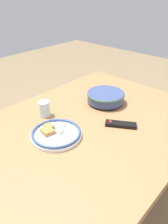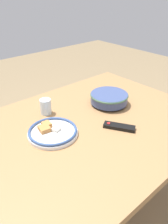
# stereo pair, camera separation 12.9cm
# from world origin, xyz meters

# --- Properties ---
(ground_plane) EXTENTS (8.00, 8.00, 0.00)m
(ground_plane) POSITION_xyz_m (0.00, 0.00, 0.00)
(ground_plane) COLOR #7F6B4C
(dining_table) EXTENTS (1.38, 1.04, 0.75)m
(dining_table) POSITION_xyz_m (0.00, 0.00, 0.68)
(dining_table) COLOR olive
(dining_table) RESTS_ON ground_plane
(noodle_bowl) EXTENTS (0.25, 0.25, 0.08)m
(noodle_bowl) POSITION_xyz_m (-0.25, -0.09, 0.80)
(noodle_bowl) COLOR #384775
(noodle_bowl) RESTS_ON dining_table
(food_plate) EXTENTS (0.27, 0.27, 0.04)m
(food_plate) POSITION_xyz_m (0.23, -0.05, 0.77)
(food_plate) COLOR white
(food_plate) RESTS_ON dining_table
(tv_remote) EXTENTS (0.13, 0.17, 0.02)m
(tv_remote) POSITION_xyz_m (-0.08, 0.15, 0.76)
(tv_remote) COLOR black
(tv_remote) RESTS_ON dining_table
(drinking_glass) EXTENTS (0.07, 0.07, 0.09)m
(drinking_glass) POSITION_xyz_m (0.13, -0.26, 0.80)
(drinking_glass) COLOR silver
(drinking_glass) RESTS_ON dining_table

